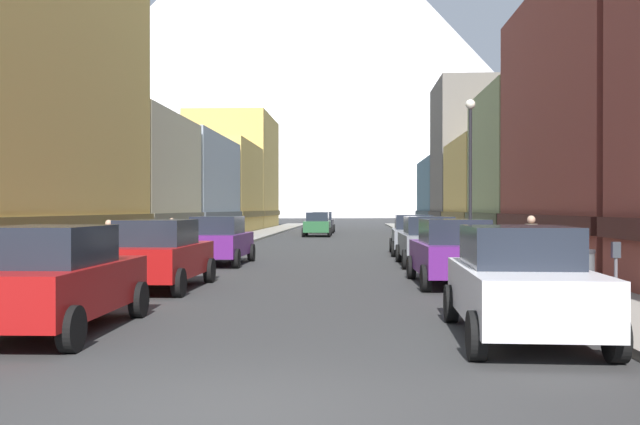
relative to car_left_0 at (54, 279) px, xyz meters
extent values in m
plane|color=#333333|center=(3.80, -4.36, -0.90)|extent=(400.00, 400.00, 0.00)
cube|color=gray|center=(-2.45, 30.64, -0.82)|extent=(2.50, 100.00, 0.15)
cube|color=gray|center=(10.05, 30.64, -0.82)|extent=(2.50, 100.00, 0.15)
cube|color=beige|center=(-7.81, 23.48, 2.47)|extent=(8.22, 9.92, 6.74)
cube|color=#595444|center=(-7.81, 23.48, 0.70)|extent=(8.52, 9.92, 0.50)
cube|color=#99A5B2|center=(-8.19, 35.54, 2.53)|extent=(8.98, 13.20, 6.86)
cube|color=#444A50|center=(-8.19, 35.54, 0.70)|extent=(9.28, 13.20, 0.50)
cube|color=#D8B259|center=(-8.58, 48.98, 2.92)|extent=(9.76, 12.95, 7.65)
cube|color=brown|center=(-8.58, 48.98, 0.70)|extent=(10.06, 12.95, 0.50)
cube|color=#D8B259|center=(-7.68, 62.55, 4.91)|extent=(7.97, 13.57, 11.63)
cube|color=brown|center=(-7.68, 62.55, 0.70)|extent=(8.27, 13.57, 0.50)
cube|color=#8C9966|center=(16.20, 24.52, 3.07)|extent=(9.80, 8.90, 7.94)
cube|color=#3F442D|center=(16.20, 24.52, 0.70)|extent=(10.10, 8.90, 0.50)
cube|color=#D8B259|center=(15.18, 34.67, 2.33)|extent=(7.77, 10.68, 6.46)
cube|color=brown|center=(15.18, 34.67, 0.70)|extent=(8.07, 10.68, 0.50)
cube|color=#66605B|center=(16.25, 44.84, 5.04)|extent=(9.91, 8.67, 11.89)
cube|color=#2D2B29|center=(16.25, 44.84, 0.70)|extent=(10.21, 8.67, 0.50)
cube|color=slate|center=(15.57, 55.78, 2.41)|extent=(8.54, 12.68, 6.63)
cube|color=#22333F|center=(15.57, 55.78, 0.70)|extent=(8.84, 12.68, 0.50)
cube|color=#9E1111|center=(0.00, 0.06, -0.16)|extent=(1.89, 4.42, 0.80)
cube|color=#1E232D|center=(0.00, -0.19, 0.56)|extent=(1.62, 2.22, 0.64)
cylinder|color=black|center=(-0.94, 1.70, -0.56)|extent=(0.23, 0.68, 0.68)
cylinder|color=black|center=(0.90, 1.72, -0.56)|extent=(0.23, 0.68, 0.68)
cylinder|color=black|center=(0.94, -1.58, -0.56)|extent=(0.23, 0.68, 0.68)
cube|color=#9E1111|center=(0.00, 6.46, -0.16)|extent=(1.90, 4.42, 0.80)
cube|color=#1E232D|center=(0.00, 6.21, 0.56)|extent=(1.63, 2.22, 0.64)
cylinder|color=black|center=(-0.90, 8.13, -0.56)|extent=(0.23, 0.68, 0.68)
cylinder|color=black|center=(0.94, 8.10, -0.56)|extent=(0.23, 0.68, 0.68)
cylinder|color=black|center=(-0.94, 4.83, -0.56)|extent=(0.23, 0.68, 0.68)
cylinder|color=black|center=(0.90, 4.80, -0.56)|extent=(0.23, 0.68, 0.68)
cube|color=#591E72|center=(0.00, 14.48, -0.16)|extent=(1.90, 4.43, 0.80)
cube|color=#1E232D|center=(0.00, 14.23, 0.56)|extent=(1.63, 2.22, 0.64)
cylinder|color=black|center=(-0.90, 16.14, -0.56)|extent=(0.23, 0.68, 0.68)
cylinder|color=black|center=(0.94, 16.11, -0.56)|extent=(0.23, 0.68, 0.68)
cylinder|color=black|center=(-0.94, 12.84, -0.56)|extent=(0.23, 0.68, 0.68)
cylinder|color=black|center=(0.90, 12.81, -0.56)|extent=(0.23, 0.68, 0.68)
cube|color=silver|center=(7.60, -0.21, -0.16)|extent=(1.97, 4.45, 0.80)
cube|color=#1E232D|center=(7.61, 0.04, 0.56)|extent=(1.67, 2.25, 0.64)
cylinder|color=black|center=(8.47, -1.89, -0.56)|extent=(0.24, 0.69, 0.68)
cylinder|color=black|center=(6.63, -1.84, -0.56)|extent=(0.24, 0.69, 0.68)
cylinder|color=black|center=(8.57, 1.41, -0.56)|extent=(0.24, 0.69, 0.68)
cylinder|color=black|center=(6.73, 1.46, -0.56)|extent=(0.24, 0.69, 0.68)
cube|color=#591E72|center=(7.60, 7.80, -0.16)|extent=(1.97, 4.45, 0.80)
cube|color=#1E232D|center=(7.61, 7.55, 0.56)|extent=(1.66, 2.25, 0.64)
cylinder|color=black|center=(6.63, 9.42, -0.56)|extent=(0.24, 0.69, 0.68)
cylinder|color=black|center=(8.47, 9.48, -0.56)|extent=(0.24, 0.69, 0.68)
cylinder|color=black|center=(6.73, 6.13, -0.56)|extent=(0.24, 0.69, 0.68)
cylinder|color=black|center=(8.57, 6.18, -0.56)|extent=(0.24, 0.69, 0.68)
cube|color=slate|center=(7.60, 14.33, -0.16)|extent=(1.88, 4.42, 0.80)
cube|color=#1E232D|center=(7.60, 14.08, 0.56)|extent=(1.62, 2.21, 0.64)
cylinder|color=black|center=(6.66, 15.97, -0.56)|extent=(0.23, 0.68, 0.68)
cylinder|color=black|center=(8.50, 15.99, -0.56)|extent=(0.23, 0.68, 0.68)
cylinder|color=black|center=(6.69, 12.67, -0.56)|extent=(0.23, 0.68, 0.68)
cylinder|color=black|center=(8.53, 12.69, -0.56)|extent=(0.23, 0.68, 0.68)
cube|color=slate|center=(7.60, 20.54, -0.16)|extent=(1.94, 4.44, 0.80)
cube|color=#1E232D|center=(7.61, 20.79, 0.56)|extent=(1.65, 2.24, 0.64)
cylinder|color=black|center=(8.48, 18.87, -0.56)|extent=(0.24, 0.68, 0.68)
cylinder|color=black|center=(6.64, 18.92, -0.56)|extent=(0.24, 0.68, 0.68)
cylinder|color=black|center=(8.56, 22.17, -0.56)|extent=(0.24, 0.68, 0.68)
cylinder|color=black|center=(6.72, 22.21, -0.56)|extent=(0.24, 0.68, 0.68)
cube|color=black|center=(2.20, 49.19, -0.16)|extent=(1.84, 4.40, 0.80)
cube|color=#1E232D|center=(2.20, 49.44, 0.56)|extent=(1.60, 2.20, 0.64)
cylinder|color=black|center=(3.12, 47.54, -0.56)|extent=(0.22, 0.68, 0.68)
cylinder|color=black|center=(1.28, 47.54, -0.56)|extent=(0.22, 0.68, 0.68)
cylinder|color=black|center=(3.12, 50.84, -0.56)|extent=(0.22, 0.68, 0.68)
cylinder|color=black|center=(1.28, 50.84, -0.56)|extent=(0.22, 0.68, 0.68)
cube|color=#265933|center=(2.20, 41.19, -0.16)|extent=(1.84, 4.40, 0.80)
cube|color=#1E232D|center=(2.20, 41.44, 0.56)|extent=(1.60, 2.20, 0.64)
cylinder|color=black|center=(3.12, 39.54, -0.56)|extent=(0.22, 0.68, 0.68)
cylinder|color=black|center=(1.28, 39.54, -0.56)|extent=(0.22, 0.68, 0.68)
cylinder|color=black|center=(3.12, 42.84, -0.56)|extent=(0.22, 0.68, 0.68)
cylinder|color=black|center=(1.28, 42.84, -0.56)|extent=(0.22, 0.68, 0.68)
cylinder|color=#595960|center=(9.55, 1.14, -0.22)|extent=(0.06, 0.06, 1.05)
cube|color=#33383F|center=(9.55, 1.14, 0.44)|extent=(0.14, 0.10, 0.28)
cylinder|color=#4C5156|center=(10.15, 4.95, -0.30)|extent=(0.56, 0.56, 0.90)
cylinder|color=#2D2D33|center=(10.15, 4.95, 0.19)|extent=(0.59, 0.59, 0.08)
cylinder|color=#4C4C51|center=(10.80, 11.56, -0.59)|extent=(0.36, 0.36, 0.32)
sphere|color=#325F2D|center=(10.80, 11.56, -0.14)|extent=(0.73, 0.73, 0.73)
cylinder|color=brown|center=(-3.20, 12.86, -0.54)|extent=(0.38, 0.38, 0.41)
sphere|color=#208233|center=(-3.20, 12.86, -0.07)|extent=(0.67, 0.67, 0.67)
cylinder|color=gray|center=(10.80, 12.32, -0.57)|extent=(0.36, 0.36, 0.36)
sphere|color=#378432|center=(10.80, 12.32, -0.19)|extent=(0.52, 0.52, 0.52)
cylinder|color=brown|center=(-2.45, 17.07, -0.09)|extent=(0.36, 0.36, 1.31)
sphere|color=tan|center=(-2.45, 17.07, 0.67)|extent=(0.21, 0.21, 0.21)
cylinder|color=brown|center=(10.05, 9.22, -0.01)|extent=(0.36, 0.36, 1.48)
sphere|color=tan|center=(10.05, 9.22, 0.84)|extent=(0.23, 0.23, 0.23)
cylinder|color=navy|center=(-2.45, 9.66, -0.07)|extent=(0.36, 0.36, 1.36)
sphere|color=tan|center=(-2.45, 9.66, 0.72)|extent=(0.22, 0.22, 0.22)
cylinder|color=black|center=(9.15, 14.48, 2.00)|extent=(0.12, 0.12, 5.50)
sphere|color=white|center=(9.15, 14.48, 4.93)|extent=(0.36, 0.36, 0.36)
cone|color=silver|center=(-18.14, 255.64, 65.36)|extent=(231.61, 231.61, 132.53)
camera|label=1|loc=(4.99, -11.60, 1.16)|focal=40.17mm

